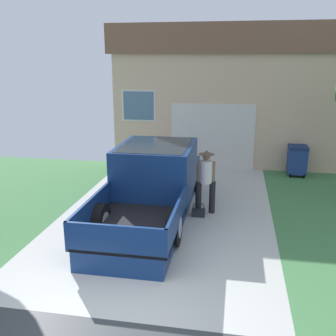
% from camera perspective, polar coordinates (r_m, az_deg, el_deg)
% --- Properties ---
extents(pickup_truck, '(2.04, 5.58, 1.69)m').
position_cam_1_polar(pickup_truck, '(9.96, -2.00, -2.05)').
color(pickup_truck, navy).
rests_on(pickup_truck, ground).
extents(person_with_hat, '(0.50, 0.38, 1.64)m').
position_cam_1_polar(person_with_hat, '(9.78, 5.53, -1.55)').
color(person_with_hat, black).
rests_on(person_with_hat, ground).
extents(handbag, '(0.32, 0.19, 0.38)m').
position_cam_1_polar(handbag, '(9.81, 4.46, -6.41)').
color(handbag, '#232328').
rests_on(handbag, ground).
extents(house_with_garage, '(9.92, 6.62, 4.96)m').
position_cam_1_polar(house_with_garage, '(16.86, 11.41, 11.00)').
color(house_with_garage, '#D4B18F').
rests_on(house_with_garage, ground).
extents(wheeled_trash_bin, '(0.60, 0.72, 1.01)m').
position_cam_1_polar(wheeled_trash_bin, '(13.73, 18.31, 1.19)').
color(wheeled_trash_bin, navy).
rests_on(wheeled_trash_bin, ground).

